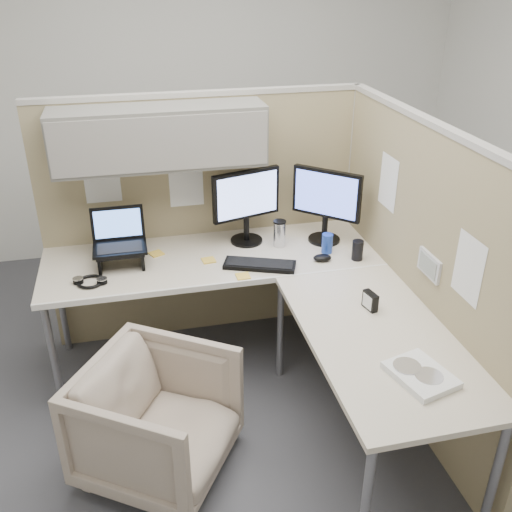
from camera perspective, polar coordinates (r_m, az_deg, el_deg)
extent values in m
plane|color=#3B3B40|center=(3.42, -0.71, -14.86)|extent=(4.50, 4.50, 0.00)
cube|color=tan|center=(3.72, -5.28, 3.47)|extent=(2.00, 0.05, 1.60)
cube|color=#A8A399|center=(3.47, -5.87, 15.86)|extent=(2.00, 0.06, 0.03)
cube|color=slate|center=(3.35, -9.67, 11.76)|extent=(1.20, 0.34, 0.34)
cube|color=gray|center=(3.18, -9.43, 10.96)|extent=(1.18, 0.01, 0.30)
plane|color=white|center=(3.55, -15.17, 7.48)|extent=(0.26, 0.00, 0.26)
plane|color=white|center=(3.58, -7.00, 7.24)|extent=(0.26, 0.00, 0.26)
cube|color=tan|center=(3.15, 15.80, -2.14)|extent=(0.05, 2.00, 1.60)
cube|color=#A8A399|center=(2.86, 17.89, 12.24)|extent=(0.06, 2.00, 0.03)
cube|color=#A8A399|center=(3.96, 9.21, 4.75)|extent=(0.06, 0.06, 1.60)
cube|color=silver|center=(2.95, 17.03, -0.88)|extent=(0.02, 0.20, 0.12)
cube|color=gray|center=(2.95, 16.79, -0.91)|extent=(0.00, 0.16, 0.09)
plane|color=white|center=(3.30, 13.09, 7.19)|extent=(0.00, 0.26, 0.26)
plane|color=white|center=(2.67, 20.48, -1.18)|extent=(0.00, 0.26, 0.26)
cube|color=beige|center=(3.43, -4.34, -0.21)|extent=(2.00, 0.68, 0.03)
cube|color=beige|center=(2.79, 12.23, -7.99)|extent=(0.68, 1.30, 0.03)
cube|color=white|center=(3.14, -3.35, -2.98)|extent=(2.00, 0.02, 0.03)
cylinder|color=gray|center=(3.39, -19.57, -9.56)|extent=(0.04, 0.04, 0.70)
cylinder|color=gray|center=(3.87, -18.91, -4.51)|extent=(0.04, 0.04, 0.70)
cylinder|color=gray|center=(2.54, 10.89, -23.43)|extent=(0.04, 0.04, 0.70)
cylinder|color=gray|center=(2.77, 22.69, -20.02)|extent=(0.04, 0.04, 0.70)
cylinder|color=gray|center=(3.44, 2.45, -7.16)|extent=(0.04, 0.04, 0.70)
imported|color=#B9A793|center=(2.91, -9.83, -15.35)|extent=(0.88, 0.89, 0.68)
cylinder|color=black|center=(3.59, -0.95, 1.58)|extent=(0.20, 0.20, 0.02)
cylinder|color=black|center=(3.56, -0.96, 2.79)|extent=(0.04, 0.04, 0.15)
cube|color=black|center=(3.47, -0.99, 6.17)|extent=(0.43, 0.15, 0.30)
cube|color=#8FA7F7|center=(3.45, -0.84, 6.07)|extent=(0.39, 0.11, 0.26)
cylinder|color=black|center=(3.63, 6.81, 1.67)|extent=(0.20, 0.20, 0.02)
cylinder|color=black|center=(3.60, 6.88, 2.87)|extent=(0.04, 0.04, 0.15)
cube|color=black|center=(3.51, 7.09, 6.21)|extent=(0.34, 0.33, 0.30)
cube|color=#5770EC|center=(3.49, 6.95, 6.11)|extent=(0.29, 0.28, 0.26)
cube|color=black|center=(3.35, -13.42, 0.55)|extent=(0.27, 0.21, 0.01)
cube|color=black|center=(3.38, -15.36, -0.37)|extent=(0.02, 0.20, 0.11)
cube|color=black|center=(3.37, -11.31, 0.05)|extent=(0.02, 0.20, 0.11)
cube|color=black|center=(3.34, -13.45, 0.77)|extent=(0.30, 0.21, 0.02)
cube|color=black|center=(3.42, -13.67, 3.25)|extent=(0.30, 0.05, 0.19)
cube|color=#598CF2|center=(3.41, -13.67, 3.18)|extent=(0.27, 0.04, 0.16)
cube|color=black|center=(3.29, 0.37, -0.90)|extent=(0.43, 0.28, 0.02)
ellipsoid|color=black|center=(3.37, 6.65, -0.18)|extent=(0.11, 0.08, 0.04)
cylinder|color=silver|center=(3.51, 2.37, 2.20)|extent=(0.08, 0.08, 0.16)
cylinder|color=black|center=(3.47, 2.39, 3.45)|extent=(0.08, 0.08, 0.01)
cylinder|color=black|center=(3.40, 10.12, 0.58)|extent=(0.07, 0.07, 0.12)
cylinder|color=#1E3FA5|center=(3.46, 7.13, 1.26)|extent=(0.07, 0.07, 0.12)
cube|color=yellow|center=(3.49, -9.93, 0.24)|extent=(0.10, 0.10, 0.01)
cube|color=yellow|center=(3.19, -1.31, -2.04)|extent=(0.08, 0.08, 0.01)
cube|color=yellow|center=(3.37, -4.76, -0.42)|extent=(0.08, 0.08, 0.01)
torus|color=black|center=(3.25, -16.24, -2.48)|extent=(0.18, 0.18, 0.02)
cylinder|color=black|center=(3.27, -17.36, -2.37)|extent=(0.06, 0.06, 0.03)
cylinder|color=black|center=(3.23, -15.14, -2.42)|extent=(0.06, 0.06, 0.03)
cube|color=white|center=(2.56, 16.14, -11.35)|extent=(0.28, 0.32, 0.03)
cylinder|color=silver|center=(2.53, 16.91, -11.38)|extent=(0.12, 0.12, 0.00)
cylinder|color=silver|center=(2.56, 14.87, -10.54)|extent=(0.12, 0.12, 0.00)
cube|color=black|center=(2.94, 11.36, -4.42)|extent=(0.06, 0.10, 0.09)
cube|color=white|center=(2.93, 11.07, -4.50)|extent=(0.02, 0.07, 0.07)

